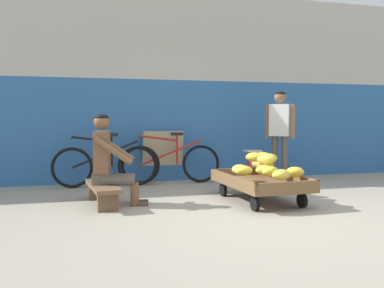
{
  "coord_description": "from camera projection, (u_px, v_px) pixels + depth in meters",
  "views": [
    {
      "loc": [
        -1.88,
        -3.94,
        1.08
      ],
      "look_at": [
        -0.45,
        1.38,
        0.75
      ],
      "focal_mm": 39.27,
      "sensor_mm": 36.0,
      "label": 1
    }
  ],
  "objects": [
    {
      "name": "customer_adult",
      "position": [
        280.0,
        127.0,
        6.86
      ],
      "size": [
        0.4,
        0.36,
        1.53
      ],
      "color": "brown",
      "rests_on": "ground"
    },
    {
      "name": "plastic_crate",
      "position": [
        252.0,
        179.0,
        6.53
      ],
      "size": [
        0.36,
        0.28,
        0.3
      ],
      "color": "#234CA8",
      "rests_on": "ground"
    },
    {
      "name": "vendor_seated",
      "position": [
        109.0,
        160.0,
        5.23
      ],
      "size": [
        0.72,
        0.55,
        1.14
      ],
      "color": "brown",
      "rests_on": "ground"
    },
    {
      "name": "bicycle_near_left",
      "position": [
        105.0,
        165.0,
        6.66
      ],
      "size": [
        1.66,
        0.48,
        0.86
      ],
      "color": "black",
      "rests_on": "ground"
    },
    {
      "name": "weighing_scale",
      "position": [
        253.0,
        159.0,
        6.51
      ],
      "size": [
        0.3,
        0.3,
        0.29
      ],
      "color": "#28282D",
      "rests_on": "plastic_crate"
    },
    {
      "name": "shopping_bag",
      "position": [
        260.0,
        186.0,
        6.03
      ],
      "size": [
        0.18,
        0.12,
        0.24
      ],
      "primitive_type": "cube",
      "color": "silver",
      "rests_on": "ground"
    },
    {
      "name": "low_bench",
      "position": [
        102.0,
        189.0,
        5.25
      ],
      "size": [
        0.41,
        1.13,
        0.27
      ],
      "color": "brown",
      "rests_on": "ground"
    },
    {
      "name": "banana_cart",
      "position": [
        260.0,
        183.0,
        5.48
      ],
      "size": [
        0.9,
        1.47,
        0.36
      ],
      "color": "brown",
      "rests_on": "ground"
    },
    {
      "name": "banana_pile",
      "position": [
        264.0,
        165.0,
        5.52
      ],
      "size": [
        0.83,
        1.4,
        0.26
      ],
      "color": "gold",
      "rests_on": "banana_cart"
    },
    {
      "name": "sign_board",
      "position": [
        163.0,
        156.0,
        7.26
      ],
      "size": [
        0.7,
        0.26,
        0.87
      ],
      "color": "#C6B289",
      "rests_on": "ground"
    },
    {
      "name": "bicycle_far_left",
      "position": [
        171.0,
        162.0,
        7.01
      ],
      "size": [
        1.66,
        0.48,
        0.86
      ],
      "color": "black",
      "rests_on": "ground"
    },
    {
      "name": "ground_plane",
      "position": [
        268.0,
        223.0,
        4.35
      ],
      "size": [
        80.0,
        80.0,
        0.0
      ],
      "primitive_type": "plane",
      "color": "gray"
    },
    {
      "name": "back_wall",
      "position": [
        187.0,
        87.0,
        7.49
      ],
      "size": [
        16.0,
        0.3,
        3.29
      ],
      "color": "#2D609E",
      "rests_on": "ground"
    }
  ]
}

